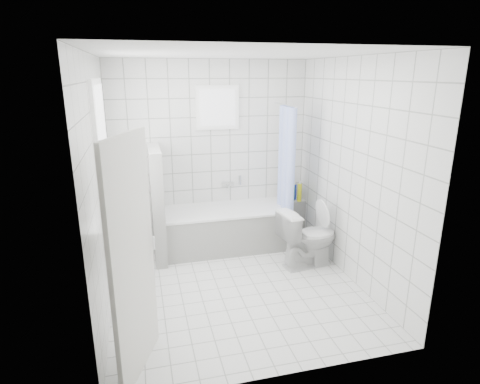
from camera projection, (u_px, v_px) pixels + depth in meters
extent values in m
plane|color=white|center=(236.00, 286.00, 4.72)|extent=(3.00, 3.00, 0.00)
plane|color=white|center=(235.00, 53.00, 3.98)|extent=(3.00, 3.00, 0.00)
cube|color=white|center=(211.00, 154.00, 5.74)|extent=(2.80, 0.02, 2.60)
cube|color=white|center=(284.00, 230.00, 2.96)|extent=(2.80, 0.02, 2.60)
cube|color=white|center=(100.00, 189.00, 4.02)|extent=(0.02, 3.00, 2.60)
cube|color=white|center=(352.00, 172.00, 4.68)|extent=(0.02, 3.00, 2.60)
cube|color=white|center=(104.00, 153.00, 4.22)|extent=(0.01, 0.90, 1.40)
cube|color=white|center=(218.00, 108.00, 5.54)|extent=(0.50, 0.01, 0.50)
cube|color=white|center=(115.00, 219.00, 4.45)|extent=(0.18, 1.02, 0.08)
cube|color=silver|center=(133.00, 261.00, 3.15)|extent=(0.33, 0.76, 2.00)
cube|color=white|center=(226.00, 229.00, 5.72)|extent=(1.74, 0.75, 0.55)
cube|color=white|center=(226.00, 210.00, 5.64)|extent=(1.76, 0.77, 0.03)
cube|color=white|center=(157.00, 204.00, 5.31)|extent=(0.15, 0.85, 1.50)
cube|color=white|center=(292.00, 216.00, 6.21)|extent=(0.40, 0.24, 0.55)
imported|color=white|center=(308.00, 238.00, 5.14)|extent=(0.81, 0.53, 0.77)
cylinder|color=silver|center=(285.00, 105.00, 5.40)|extent=(0.02, 0.80, 0.02)
cube|color=silver|center=(228.00, 184.00, 5.89)|extent=(0.18, 0.06, 0.06)
imported|color=white|center=(115.00, 208.00, 4.41)|extent=(0.18, 0.18, 0.17)
imported|color=silver|center=(115.00, 200.00, 4.51)|extent=(0.15, 0.15, 0.28)
imported|color=#AE5781|center=(116.00, 200.00, 4.65)|extent=(0.13, 0.13, 0.20)
cylinder|color=#FFFE1A|center=(299.00, 192.00, 6.02)|extent=(0.06, 0.06, 0.28)
cylinder|color=#BB1636|center=(289.00, 192.00, 6.12)|extent=(0.06, 0.06, 0.22)
cylinder|color=#16871F|center=(292.00, 194.00, 6.03)|extent=(0.06, 0.06, 0.24)
cylinder|color=blue|center=(294.00, 192.00, 6.12)|extent=(0.06, 0.06, 0.23)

